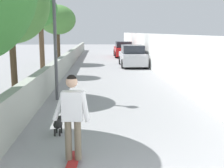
{
  "coord_description": "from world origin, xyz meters",
  "views": [
    {
      "loc": [
        -3.56,
        0.76,
        2.5
      ],
      "look_at": [
        4.62,
        0.38,
        1.0
      ],
      "focal_mm": 46.01,
      "sensor_mm": 36.0,
      "label": 1
    }
  ],
  "objects_px": {
    "tree_left_near": "(40,11)",
    "tree_left_mid": "(10,4)",
    "skateboard": "(74,160)",
    "lamp_post": "(54,14)",
    "car_far": "(123,50)",
    "tree_left_distant": "(57,20)",
    "car_near": "(132,56)",
    "person_skateboarder": "(72,111)",
    "dog": "(58,123)"
  },
  "relations": [
    {
      "from": "tree_left_mid",
      "to": "skateboard",
      "type": "distance_m",
      "value": 7.35
    },
    {
      "from": "car_near",
      "to": "car_far",
      "type": "distance_m",
      "value": 7.91
    },
    {
      "from": "dog",
      "to": "car_far",
      "type": "relative_size",
      "value": 0.46
    },
    {
      "from": "tree_left_mid",
      "to": "tree_left_distant",
      "type": "bearing_deg",
      "value": -0.64
    },
    {
      "from": "person_skateboarder",
      "to": "tree_left_mid",
      "type": "bearing_deg",
      "value": 25.12
    },
    {
      "from": "tree_left_distant",
      "to": "car_near",
      "type": "relative_size",
      "value": 1.12
    },
    {
      "from": "car_far",
      "to": "tree_left_mid",
      "type": "bearing_deg",
      "value": 162.14
    },
    {
      "from": "lamp_post",
      "to": "dog",
      "type": "distance_m",
      "value": 4.68
    },
    {
      "from": "tree_left_near",
      "to": "person_skateboarder",
      "type": "bearing_deg",
      "value": -166.52
    },
    {
      "from": "tree_left_near",
      "to": "skateboard",
      "type": "relative_size",
      "value": 5.7
    },
    {
      "from": "lamp_post",
      "to": "person_skateboarder",
      "type": "bearing_deg",
      "value": -168.71
    },
    {
      "from": "tree_left_near",
      "to": "car_near",
      "type": "bearing_deg",
      "value": -52.62
    },
    {
      "from": "tree_left_mid",
      "to": "car_far",
      "type": "height_order",
      "value": "tree_left_mid"
    },
    {
      "from": "lamp_post",
      "to": "car_far",
      "type": "distance_m",
      "value": 18.93
    },
    {
      "from": "tree_left_distant",
      "to": "lamp_post",
      "type": "bearing_deg",
      "value": -172.6
    },
    {
      "from": "tree_left_distant",
      "to": "car_near",
      "type": "distance_m",
      "value": 6.41
    },
    {
      "from": "car_far",
      "to": "car_near",
      "type": "bearing_deg",
      "value": -180.0
    },
    {
      "from": "dog",
      "to": "car_far",
      "type": "bearing_deg",
      "value": -8.98
    },
    {
      "from": "tree_left_mid",
      "to": "lamp_post",
      "type": "xyz_separation_m",
      "value": [
        -0.57,
        -1.7,
        -0.39
      ]
    },
    {
      "from": "tree_left_distant",
      "to": "person_skateboarder",
      "type": "bearing_deg",
      "value": -171.4
    },
    {
      "from": "lamp_post",
      "to": "tree_left_distant",
      "type": "bearing_deg",
      "value": 7.4
    },
    {
      "from": "skateboard",
      "to": "lamp_post",
      "type": "bearing_deg",
      "value": 11.29
    },
    {
      "from": "tree_left_near",
      "to": "tree_left_distant",
      "type": "distance_m",
      "value": 6.01
    },
    {
      "from": "tree_left_mid",
      "to": "person_skateboarder",
      "type": "height_order",
      "value": "tree_left_mid"
    },
    {
      "from": "car_near",
      "to": "tree_left_distant",
      "type": "bearing_deg",
      "value": 73.59
    },
    {
      "from": "skateboard",
      "to": "car_far",
      "type": "height_order",
      "value": "car_far"
    },
    {
      "from": "tree_left_near",
      "to": "skateboard",
      "type": "height_order",
      "value": "tree_left_near"
    },
    {
      "from": "tree_left_distant",
      "to": "dog",
      "type": "relative_size",
      "value": 2.36
    },
    {
      "from": "dog",
      "to": "tree_left_mid",
      "type": "bearing_deg",
      "value": 27.85
    },
    {
      "from": "tree_left_mid",
      "to": "skateboard",
      "type": "bearing_deg",
      "value": -154.88
    },
    {
      "from": "tree_left_mid",
      "to": "lamp_post",
      "type": "distance_m",
      "value": 1.83
    },
    {
      "from": "person_skateboarder",
      "to": "lamp_post",
      "type": "bearing_deg",
      "value": 11.29
    },
    {
      "from": "tree_left_mid",
      "to": "lamp_post",
      "type": "height_order",
      "value": "tree_left_mid"
    },
    {
      "from": "person_skateboarder",
      "to": "car_near",
      "type": "distance_m",
      "value": 16.01
    },
    {
      "from": "tree_left_distant",
      "to": "dog",
      "type": "height_order",
      "value": "tree_left_distant"
    },
    {
      "from": "person_skateboarder",
      "to": "car_far",
      "type": "height_order",
      "value": "person_skateboarder"
    },
    {
      "from": "dog",
      "to": "tree_left_near",
      "type": "bearing_deg",
      "value": 12.82
    },
    {
      "from": "tree_left_mid",
      "to": "car_far",
      "type": "xyz_separation_m",
      "value": [
        17.76,
        -5.72,
        -2.8
      ]
    },
    {
      "from": "tree_left_distant",
      "to": "lamp_post",
      "type": "xyz_separation_m",
      "value": [
        -12.07,
        -1.57,
        -0.25
      ]
    },
    {
      "from": "tree_left_distant",
      "to": "skateboard",
      "type": "height_order",
      "value": "tree_left_distant"
    },
    {
      "from": "tree_left_mid",
      "to": "person_skateboarder",
      "type": "xyz_separation_m",
      "value": [
        -5.88,
        -2.76,
        -2.47
      ]
    },
    {
      "from": "tree_left_mid",
      "to": "person_skateboarder",
      "type": "relative_size",
      "value": 3.05
    },
    {
      "from": "car_near",
      "to": "car_far",
      "type": "xyz_separation_m",
      "value": [
        7.91,
        0.0,
        0.0
      ]
    },
    {
      "from": "tree_left_distant",
      "to": "skateboard",
      "type": "distance_m",
      "value": 17.88
    },
    {
      "from": "tree_left_near",
      "to": "tree_left_mid",
      "type": "distance_m",
      "value": 5.5
    },
    {
      "from": "dog",
      "to": "person_skateboarder",
      "type": "bearing_deg",
      "value": -162.6
    },
    {
      "from": "tree_left_distant",
      "to": "lamp_post",
      "type": "distance_m",
      "value": 12.18
    },
    {
      "from": "tree_left_mid",
      "to": "lamp_post",
      "type": "bearing_deg",
      "value": -108.67
    },
    {
      "from": "lamp_post",
      "to": "dog",
      "type": "bearing_deg",
      "value": -171.51
    },
    {
      "from": "tree_left_near",
      "to": "tree_left_distant",
      "type": "xyz_separation_m",
      "value": [
        6.0,
        -0.1,
        -0.26
      ]
    }
  ]
}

